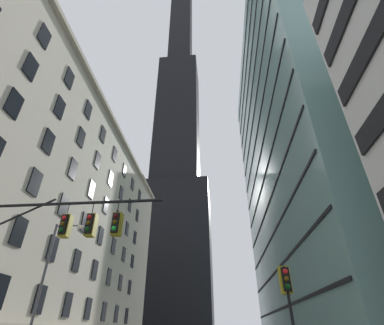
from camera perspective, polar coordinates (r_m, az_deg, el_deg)
station_building at (r=40.34m, az=-29.76°, el=-7.96°), size 15.87×59.78×29.82m
dark_skyscraper at (r=120.84m, az=-3.02°, el=2.71°), size 26.01×26.01×227.26m
glass_office_midrise at (r=46.78m, az=25.35°, el=3.06°), size 19.84×41.24×51.44m
traffic_signal_mast at (r=14.40m, az=-26.35°, el=-13.47°), size 8.94×0.63×6.96m
traffic_light_near_right at (r=12.86m, az=18.64°, el=-22.67°), size 0.40×0.63×3.76m
street_lamppost at (r=22.82m, az=-27.16°, el=-19.37°), size 2.23×0.32×8.38m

